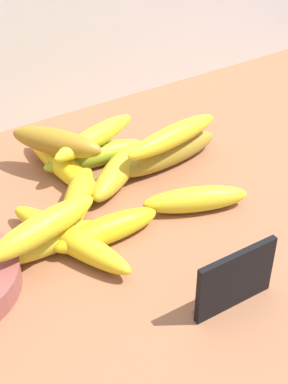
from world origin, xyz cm
name	(u,v)px	position (x,y,z in cm)	size (l,w,h in cm)	color
counter_top	(202,225)	(0.00, 0.00, 1.50)	(110.00, 76.00, 3.00)	#935C3E
chalkboard_sign	(235,281)	(-6.91, -15.17, 6.86)	(11.00, 1.80, 8.40)	black
banana_0	(107,230)	(-14.19, 2.96, 4.91)	(15.54, 3.82, 3.82)	yellow
banana_1	(64,166)	(-12.50, 19.95, 4.85)	(20.88, 3.70, 3.70)	yellow
banana_2	(168,154)	(3.19, 13.97, 5.10)	(19.15, 4.20, 4.20)	olive
banana_3	(95,156)	(-6.93, 20.00, 4.85)	(17.13, 3.70, 3.70)	#A4BC28
banana_4	(69,239)	(-19.28, 4.02, 4.91)	(20.92, 3.82, 3.82)	yellow
banana_5	(197,199)	(0.36, 2.10, 4.87)	(15.54, 3.75, 3.75)	yellow
banana_6	(78,198)	(-14.24, 11.42, 4.93)	(15.41, 3.86, 3.86)	gold
banana_7	(119,170)	(-5.86, 14.15, 5.07)	(16.34, 4.14, 4.14)	gold
banana_8	(43,243)	(-22.61, 5.12, 4.81)	(16.34, 3.61, 3.61)	gold
banana_9	(43,227)	(-22.70, 4.03, 8.48)	(16.92, 3.73, 3.73)	gold
banana_10	(172,136)	(3.21, 12.93, 8.92)	(18.19, 3.44, 3.44)	yellow
banana_11	(94,137)	(-6.84, 19.89, 8.35)	(16.95, 3.29, 3.29)	yellow
banana_12	(56,142)	(-12.75, 21.21, 8.76)	(15.22, 4.13, 4.13)	#A57820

